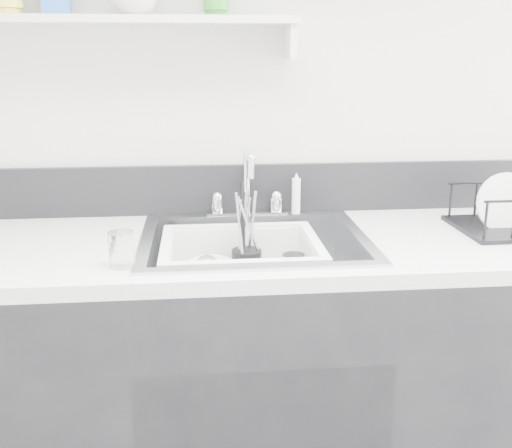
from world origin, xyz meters
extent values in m
cube|color=silver|center=(0.00, 1.49, 1.30)|extent=(3.50, 0.02, 2.60)
cube|color=black|center=(0.00, 1.19, 0.44)|extent=(3.20, 0.62, 0.88)
cube|color=white|center=(0.00, 1.19, 0.90)|extent=(3.20, 0.62, 0.04)
cube|color=black|center=(0.00, 1.49, 1.00)|extent=(3.20, 0.02, 0.16)
cube|color=silver|center=(0.00, 1.44, 0.93)|extent=(0.26, 0.06, 0.02)
cylinder|color=silver|center=(-0.10, 1.44, 0.96)|extent=(0.04, 0.04, 0.05)
cylinder|color=silver|center=(0.10, 1.44, 0.96)|extent=(0.04, 0.04, 0.05)
cylinder|color=silver|center=(0.00, 1.44, 1.03)|extent=(0.02, 0.02, 0.20)
cylinder|color=silver|center=(0.00, 1.37, 1.14)|extent=(0.02, 0.15, 0.02)
cylinder|color=white|center=(0.16, 1.44, 0.99)|extent=(0.03, 0.03, 0.14)
cube|color=silver|center=(-0.35, 1.42, 1.52)|extent=(1.00, 0.16, 0.02)
cube|color=silver|center=(0.13, 1.42, 1.46)|extent=(0.02, 0.14, 0.10)
cylinder|color=white|center=(-0.10, 1.17, 0.77)|extent=(0.21, 0.21, 0.01)
cylinder|color=white|center=(-0.09, 1.18, 0.79)|extent=(0.20, 0.20, 0.01)
cylinder|color=white|center=(-0.11, 1.17, 0.82)|extent=(0.23, 0.23, 0.08)
cylinder|color=black|center=(-0.02, 1.23, 0.82)|extent=(0.09, 0.09, 0.11)
cylinder|color=silver|center=(-0.03, 1.24, 0.92)|extent=(0.01, 0.05, 0.22)
cylinder|color=silver|center=(-0.01, 1.22, 0.91)|extent=(0.02, 0.04, 0.20)
cylinder|color=black|center=(-0.03, 1.23, 0.94)|extent=(0.01, 0.06, 0.24)
cylinder|color=white|center=(0.12, 1.22, 0.81)|extent=(0.07, 0.07, 0.09)
cylinder|color=white|center=(-0.35, 1.00, 0.96)|extent=(0.08, 0.08, 0.09)
imported|color=white|center=(0.08, 1.11, 0.79)|extent=(0.13, 0.13, 0.04)
camera|label=1|loc=(-0.15, -0.42, 1.43)|focal=42.00mm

